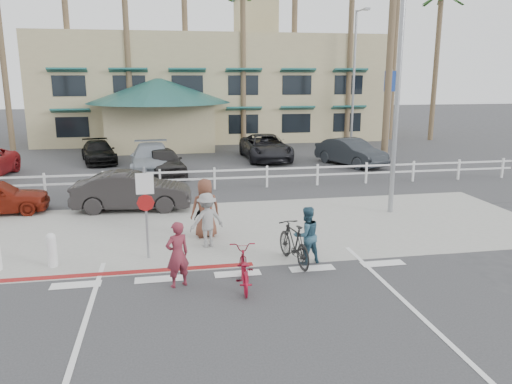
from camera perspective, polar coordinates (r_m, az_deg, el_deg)
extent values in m
plane|color=#333335|center=(12.53, -1.71, -10.40)|extent=(140.00, 140.00, 0.00)
cube|color=#333335|center=(10.75, -0.05, -14.60)|extent=(12.00, 16.00, 0.01)
cube|color=gray|center=(16.71, -4.05, -4.27)|extent=(22.00, 7.00, 0.01)
cube|color=#333335|center=(20.55, -5.29, -0.96)|extent=(40.00, 5.00, 0.01)
cube|color=#333335|center=(29.83, -6.95, 3.45)|extent=(50.00, 16.00, 0.01)
cube|color=maroon|center=(13.58, -15.28, -8.92)|extent=(7.00, 0.25, 0.02)
imported|color=maroon|center=(12.16, -1.42, -8.72)|extent=(0.80, 1.86, 0.95)
imported|color=maroon|center=(12.21, -8.97, -7.07)|extent=(0.71, 0.60, 1.64)
imported|color=black|center=(13.62, 4.35, -5.85)|extent=(0.86, 1.99, 1.16)
imported|color=#294D61|center=(13.61, 5.78, -4.94)|extent=(0.90, 0.78, 1.59)
imported|color=gray|center=(14.90, -5.64, -3.21)|extent=(1.20, 0.92, 1.65)
imported|color=black|center=(15.81, -5.75, -2.99)|extent=(0.74, 0.33, 1.24)
imported|color=brown|center=(15.76, -5.81, -1.85)|extent=(1.01, 0.75, 1.88)
imported|color=black|center=(19.49, -13.96, 0.10)|extent=(4.52, 1.91, 1.45)
imported|color=#89929D|center=(26.60, -11.84, 3.73)|extent=(2.29, 5.29, 1.52)
imported|color=black|center=(25.89, -10.55, 3.43)|extent=(2.58, 4.48, 1.43)
imported|color=#22262A|center=(28.87, 10.80, 4.50)|extent=(3.23, 4.85, 1.51)
imported|color=black|center=(30.73, -17.54, 4.39)|extent=(2.64, 4.58, 1.25)
imported|color=black|center=(30.30, 1.12, 5.14)|extent=(2.59, 5.49, 1.52)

